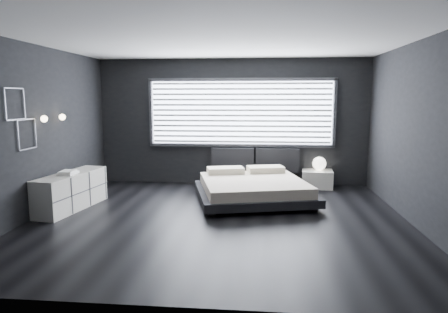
{
  "coord_description": "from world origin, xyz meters",
  "views": [
    {
      "loc": [
        0.67,
        -6.18,
        1.94
      ],
      "look_at": [
        0.0,
        0.85,
        0.9
      ],
      "focal_mm": 32.0,
      "sensor_mm": 36.0,
      "label": 1
    }
  ],
  "objects": [
    {
      "name": "orb_lamp",
      "position": [
        1.93,
        2.54,
        0.52
      ],
      "size": [
        0.29,
        0.29,
        0.29
      ],
      "primitive_type": "sphere",
      "color": "white",
      "rests_on": "nightstand"
    },
    {
      "name": "headboard",
      "position": [
        0.52,
        2.64,
        0.57
      ],
      "size": [
        1.96,
        0.16,
        0.52
      ],
      "color": "black",
      "rests_on": "ground"
    },
    {
      "name": "sconce_far",
      "position": [
        -2.88,
        0.65,
        1.6
      ],
      "size": [
        0.18,
        0.11,
        0.11
      ],
      "color": "silver",
      "rests_on": "ground"
    },
    {
      "name": "nightstand",
      "position": [
        1.88,
        2.5,
        0.19
      ],
      "size": [
        0.7,
        0.6,
        0.38
      ],
      "primitive_type": "cube",
      "rotation": [
        0.0,
        0.0,
        -0.09
      ],
      "color": "white",
      "rests_on": "ground"
    },
    {
      "name": "book_stack",
      "position": [
        -2.64,
        0.26,
        0.67
      ],
      "size": [
        0.27,
        0.35,
        0.07
      ],
      "color": "white",
      "rests_on": "dresser"
    },
    {
      "name": "window",
      "position": [
        0.2,
        2.7,
        1.61
      ],
      "size": [
        4.14,
        0.09,
        1.52
      ],
      "color": "white",
      "rests_on": "ground"
    },
    {
      "name": "room",
      "position": [
        0.0,
        0.0,
        1.4
      ],
      "size": [
        6.04,
        6.0,
        2.8
      ],
      "color": "black",
      "rests_on": "ground"
    },
    {
      "name": "dresser",
      "position": [
        -2.65,
        0.38,
        0.32
      ],
      "size": [
        0.69,
        1.64,
        0.64
      ],
      "color": "white",
      "rests_on": "ground"
    },
    {
      "name": "wall_art_upper",
      "position": [
        -2.98,
        -0.55,
        1.85
      ],
      "size": [
        0.01,
        0.48,
        0.48
      ],
      "color": "#47474C",
      "rests_on": "ground"
    },
    {
      "name": "sconce_near",
      "position": [
        -2.88,
        0.05,
        1.6
      ],
      "size": [
        0.18,
        0.11,
        0.11
      ],
      "color": "silver",
      "rests_on": "ground"
    },
    {
      "name": "wall_art_lower",
      "position": [
        -2.98,
        -0.3,
        1.38
      ],
      "size": [
        0.01,
        0.48,
        0.48
      ],
      "color": "#47474C",
      "rests_on": "ground"
    },
    {
      "name": "bed",
      "position": [
        0.51,
        1.24,
        0.25
      ],
      "size": [
        2.48,
        2.41,
        0.53
      ],
      "color": "black",
      "rests_on": "ground"
    }
  ]
}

